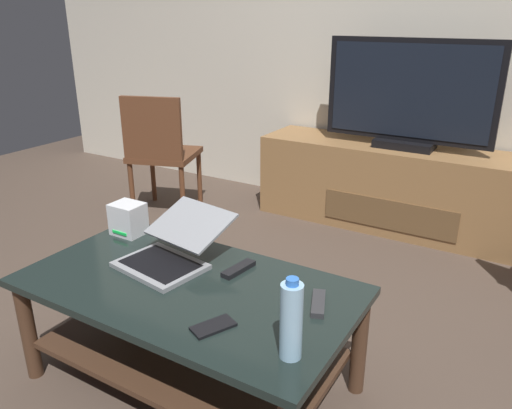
{
  "coord_description": "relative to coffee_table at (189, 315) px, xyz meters",
  "views": [
    {
      "loc": [
        1.06,
        -1.45,
        1.4
      ],
      "look_at": [
        0.0,
        0.32,
        0.6
      ],
      "focal_mm": 35.14,
      "sensor_mm": 36.0,
      "label": 1
    }
  ],
  "objects": [
    {
      "name": "coffee_table",
      "position": [
        0.0,
        0.0,
        0.0
      ],
      "size": [
        1.26,
        0.69,
        0.45
      ],
      "color": "black",
      "rests_on": "ground"
    },
    {
      "name": "laptop",
      "position": [
        -0.16,
        0.11,
        0.2
      ],
      "size": [
        0.39,
        0.46,
        0.18
      ],
      "color": "gray",
      "rests_on": "coffee_table"
    },
    {
      "name": "television",
      "position": [
        0.25,
        1.97,
        0.58
      ],
      "size": [
        1.07,
        0.2,
        0.69
      ],
      "color": "black",
      "rests_on": "media_cabinet"
    },
    {
      "name": "water_bottle_near",
      "position": [
        0.52,
        -0.18,
        0.26
      ],
      "size": [
        0.07,
        0.07,
        0.26
      ],
      "color": "#99C6E5",
      "rests_on": "coffee_table"
    },
    {
      "name": "tv_remote",
      "position": [
        0.11,
        0.18,
        0.15
      ],
      "size": [
        0.07,
        0.16,
        0.02
      ],
      "primitive_type": "cube",
      "rotation": [
        0.0,
        0.0,
        -0.14
      ],
      "color": "black",
      "rests_on": "coffee_table"
    },
    {
      "name": "side_chair",
      "position": [
        -1.29,
        1.33,
        0.18
      ],
      "size": [
        0.56,
        0.56,
        0.88
      ],
      "color": "#59331E",
      "rests_on": "ground"
    },
    {
      "name": "router_box",
      "position": [
        -0.51,
        0.22,
        0.21
      ],
      "size": [
        0.14,
        0.12,
        0.14
      ],
      "color": "silver",
      "rests_on": "coffee_table"
    },
    {
      "name": "cell_phone",
      "position": [
        0.25,
        -0.18,
        0.14
      ],
      "size": [
        0.12,
        0.16,
        0.01
      ],
      "primitive_type": "cube",
      "rotation": [
        0.0,
        0.0,
        -0.44
      ],
      "color": "black",
      "rests_on": "coffee_table"
    },
    {
      "name": "ground_plane",
      "position": [
        -0.0,
        0.18,
        -0.32
      ],
      "size": [
        7.68,
        7.68,
        0.0
      ],
      "primitive_type": "plane",
      "color": "#4C3D33"
    },
    {
      "name": "soundbar_remote",
      "position": [
        0.48,
        0.11,
        0.15
      ],
      "size": [
        0.1,
        0.16,
        0.02
      ],
      "primitive_type": "cube",
      "rotation": [
        0.0,
        0.0,
        0.38
      ],
      "color": "#2D2D30",
      "rests_on": "coffee_table"
    },
    {
      "name": "back_wall",
      "position": [
        -0.0,
        2.31,
        1.08
      ],
      "size": [
        6.4,
        0.12,
        2.8
      ],
      "primitive_type": "cube",
      "color": "beige",
      "rests_on": "ground"
    },
    {
      "name": "media_cabinet",
      "position": [
        0.25,
        1.99,
        -0.03
      ],
      "size": [
        1.93,
        0.47,
        0.57
      ],
      "color": "olive",
      "rests_on": "ground"
    }
  ]
}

